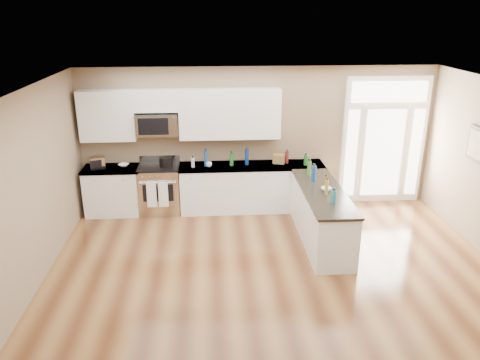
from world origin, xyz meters
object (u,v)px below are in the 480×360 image
object	(u,v)px
toaster_oven	(97,163)
peninsula_cabinet	(321,218)
stockpot	(166,161)
kitchen_range	(160,189)

from	to	relation	value
toaster_oven	peninsula_cabinet	bearing A→B (deg)	-36.96
peninsula_cabinet	stockpot	xyz separation A→B (m)	(-2.75, 1.45, 0.61)
kitchen_range	stockpot	xyz separation A→B (m)	(0.15, -0.00, 0.57)
stockpot	toaster_oven	size ratio (longest dim) A/B	0.93
stockpot	kitchen_range	bearing A→B (deg)	178.79
toaster_oven	stockpot	bearing A→B (deg)	-16.45
peninsula_cabinet	kitchen_range	size ratio (longest dim) A/B	2.15
kitchen_range	peninsula_cabinet	bearing A→B (deg)	-26.58
peninsula_cabinet	stockpot	size ratio (longest dim) A/B	9.22
peninsula_cabinet	stockpot	world-z (taller)	stockpot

